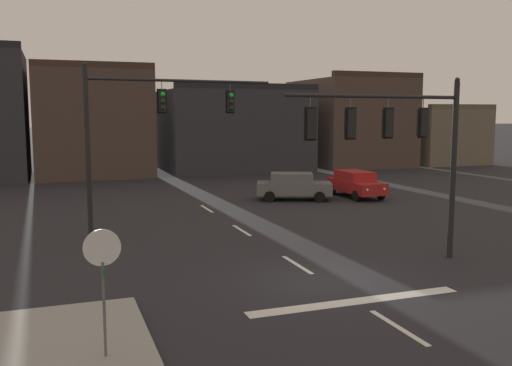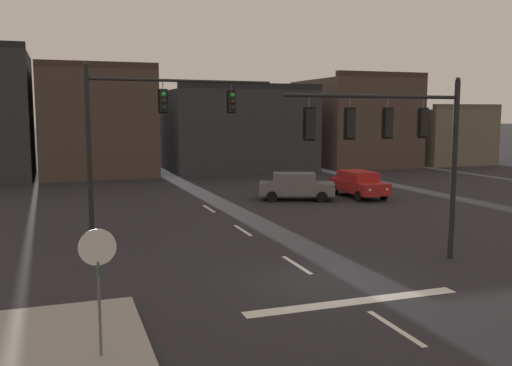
# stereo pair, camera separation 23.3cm
# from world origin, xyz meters

# --- Properties ---
(ground_plane) EXTENTS (400.00, 400.00, 0.00)m
(ground_plane) POSITION_xyz_m (0.00, 0.00, 0.00)
(ground_plane) COLOR #232328
(stop_bar_paint) EXTENTS (6.40, 0.50, 0.01)m
(stop_bar_paint) POSITION_xyz_m (0.00, -2.00, 0.00)
(stop_bar_paint) COLOR silver
(stop_bar_paint) RESTS_ON ground
(lane_centreline) EXTENTS (0.16, 26.40, 0.01)m
(lane_centreline) POSITION_xyz_m (0.00, 2.00, 0.00)
(lane_centreline) COLOR silver
(lane_centreline) RESTS_ON ground
(signal_mast_near_side) EXTENTS (6.84, 0.81, 6.38)m
(signal_mast_near_side) POSITION_xyz_m (3.15, 0.80, 4.39)
(signal_mast_near_side) COLOR black
(signal_mast_near_side) RESTS_ON ground
(signal_mast_far_side) EXTENTS (8.05, 0.80, 7.13)m
(signal_mast_far_side) POSITION_xyz_m (-4.09, 8.37, 4.83)
(signal_mast_far_side) COLOR black
(signal_mast_far_side) RESTS_ON ground
(stop_sign) EXTENTS (0.76, 0.64, 2.83)m
(stop_sign) POSITION_xyz_m (-6.84, -3.59, 2.14)
(stop_sign) COLOR #56565B
(stop_sign) RESTS_ON ground
(car_lot_nearside) EXTENTS (4.75, 3.31, 1.61)m
(car_lot_nearside) POSITION_xyz_m (5.67, 15.26, 0.86)
(car_lot_nearside) COLOR slate
(car_lot_nearside) RESTS_ON ground
(car_lot_middle) EXTENTS (1.99, 4.49, 1.61)m
(car_lot_middle) POSITION_xyz_m (9.73, 14.99, 0.86)
(car_lot_middle) COLOR #A81E1E
(car_lot_middle) RESTS_ON ground
(building_row) EXTENTS (54.54, 10.87, 10.25)m
(building_row) POSITION_xyz_m (4.35, 33.91, 4.09)
(building_row) COLOR #2D2D33
(building_row) RESTS_ON ground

